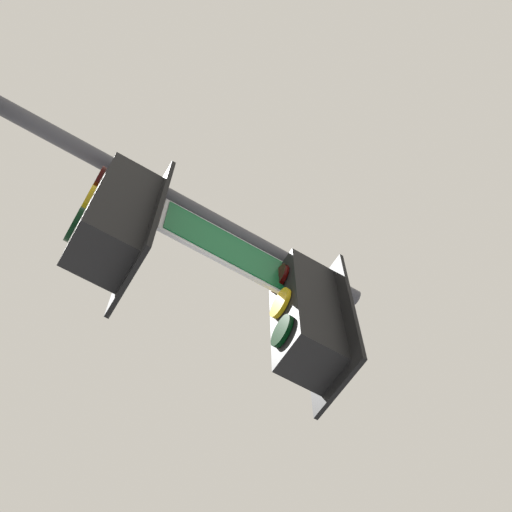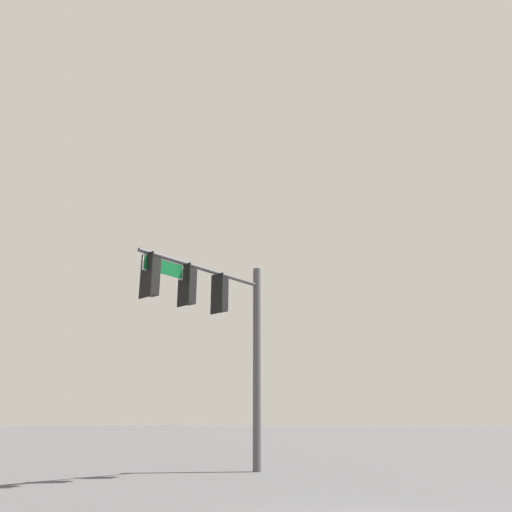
{
  "view_description": "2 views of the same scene",
  "coord_description": "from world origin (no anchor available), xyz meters",
  "views": [
    {
      "loc": [
        -3.91,
        -9.22,
        1.39
      ],
      "look_at": [
        -2.28,
        -7.08,
        6.58
      ],
      "focal_mm": 50.0,
      "sensor_mm": 36.0,
      "label": 1
    },
    {
      "loc": [
        7.33,
        2.74,
        1.48
      ],
      "look_at": [
        -4.39,
        -5.39,
        6.24
      ],
      "focal_mm": 35.0,
      "sensor_mm": 36.0,
      "label": 2
    }
  ],
  "objects": []
}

